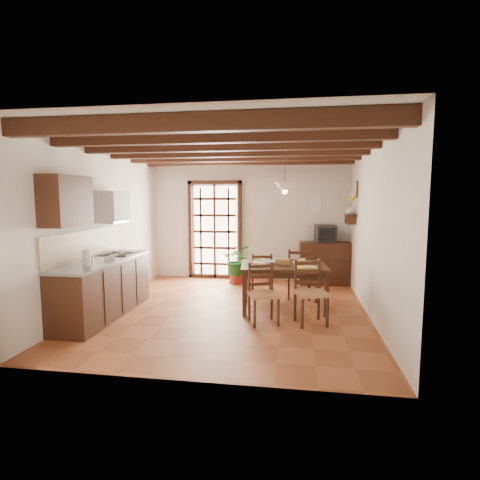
% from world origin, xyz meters
% --- Properties ---
extents(ground_plane, '(5.00, 5.00, 0.00)m').
position_xyz_m(ground_plane, '(0.00, 0.00, 0.00)').
color(ground_plane, brown).
extents(room_shell, '(4.52, 5.02, 2.81)m').
position_xyz_m(room_shell, '(0.00, 0.00, 1.82)').
color(room_shell, silver).
rests_on(room_shell, ground_plane).
extents(ceiling_beams, '(4.50, 4.34, 0.20)m').
position_xyz_m(ceiling_beams, '(0.00, 0.00, 2.69)').
color(ceiling_beams, black).
rests_on(ceiling_beams, room_shell).
extents(french_door, '(1.26, 0.11, 2.32)m').
position_xyz_m(french_door, '(-0.80, 2.45, 1.18)').
color(french_door, white).
rests_on(french_door, ground_plane).
extents(kitchen_counter, '(0.64, 2.25, 1.38)m').
position_xyz_m(kitchen_counter, '(-1.96, -0.60, 0.47)').
color(kitchen_counter, '#341B10').
rests_on(kitchen_counter, ground_plane).
extents(upper_cabinet, '(0.35, 0.80, 0.70)m').
position_xyz_m(upper_cabinet, '(-2.08, -1.30, 1.85)').
color(upper_cabinet, '#341B10').
rests_on(upper_cabinet, room_shell).
extents(range_hood, '(0.38, 0.60, 0.54)m').
position_xyz_m(range_hood, '(-2.05, -0.05, 1.73)').
color(range_hood, white).
rests_on(range_hood, room_shell).
extents(counter_items, '(0.50, 1.43, 0.25)m').
position_xyz_m(counter_items, '(-1.95, -0.51, 0.96)').
color(counter_items, black).
rests_on(counter_items, kitchen_counter).
extents(dining_table, '(1.51, 1.07, 0.77)m').
position_xyz_m(dining_table, '(0.88, 0.18, 0.67)').
color(dining_table, '#331B10').
rests_on(dining_table, ground_plane).
extents(chair_near_left, '(0.53, 0.52, 0.91)m').
position_xyz_m(chair_near_left, '(0.60, -0.58, 0.28)').
color(chair_near_left, '#AF7B4A').
rests_on(chair_near_left, ground_plane).
extents(chair_near_right, '(0.55, 0.54, 0.96)m').
position_xyz_m(chair_near_right, '(1.31, -0.50, 0.30)').
color(chair_near_right, '#AF7B4A').
rests_on(chair_near_right, ground_plane).
extents(chair_far_left, '(0.45, 0.43, 0.86)m').
position_xyz_m(chair_far_left, '(0.44, 0.86, 0.27)').
color(chair_far_left, '#AF7B4A').
rests_on(chair_far_left, ground_plane).
extents(chair_far_right, '(0.44, 0.42, 0.95)m').
position_xyz_m(chair_far_right, '(1.15, 0.94, 0.30)').
color(chair_far_right, '#AF7B4A').
rests_on(chair_far_right, ground_plane).
extents(table_setting, '(1.03, 0.69, 0.10)m').
position_xyz_m(table_setting, '(0.88, 0.18, 0.82)').
color(table_setting, yellow).
rests_on(table_setting, dining_table).
extents(table_bowl, '(0.27, 0.27, 0.05)m').
position_xyz_m(table_bowl, '(0.62, 0.20, 0.80)').
color(table_bowl, white).
rests_on(table_bowl, dining_table).
extents(sideboard, '(1.11, 0.55, 0.92)m').
position_xyz_m(sideboard, '(1.71, 2.23, 0.46)').
color(sideboard, '#341B10').
rests_on(sideboard, ground_plane).
extents(crt_tv, '(0.47, 0.44, 0.37)m').
position_xyz_m(crt_tv, '(1.71, 2.22, 1.11)').
color(crt_tv, black).
rests_on(crt_tv, sideboard).
extents(fuse_box, '(0.25, 0.03, 0.32)m').
position_xyz_m(fuse_box, '(1.50, 2.48, 1.75)').
color(fuse_box, white).
rests_on(fuse_box, room_shell).
extents(plant_pot, '(0.37, 0.37, 0.23)m').
position_xyz_m(plant_pot, '(-0.20, 1.97, 0.11)').
color(plant_pot, maroon).
rests_on(plant_pot, ground_plane).
extents(potted_plant, '(1.80, 1.61, 1.79)m').
position_xyz_m(potted_plant, '(-0.20, 1.97, 0.57)').
color(potted_plant, '#144C19').
rests_on(potted_plant, ground_plane).
extents(wall_shelf, '(0.20, 0.42, 0.20)m').
position_xyz_m(wall_shelf, '(2.14, 1.60, 1.51)').
color(wall_shelf, '#341B10').
rests_on(wall_shelf, room_shell).
extents(shelf_vase, '(0.15, 0.15, 0.15)m').
position_xyz_m(shelf_vase, '(2.14, 1.60, 1.65)').
color(shelf_vase, '#B2BFB2').
rests_on(shelf_vase, wall_shelf).
extents(shelf_flowers, '(0.14, 0.14, 0.36)m').
position_xyz_m(shelf_flowers, '(2.14, 1.60, 1.86)').
color(shelf_flowers, yellow).
rests_on(shelf_flowers, shelf_vase).
extents(framed_picture, '(0.03, 0.32, 0.32)m').
position_xyz_m(framed_picture, '(2.22, 1.60, 2.05)').
color(framed_picture, brown).
rests_on(framed_picture, room_shell).
extents(pendant_lamp, '(0.36, 0.36, 0.84)m').
position_xyz_m(pendant_lamp, '(0.88, 0.28, 2.08)').
color(pendant_lamp, black).
rests_on(pendant_lamp, room_shell).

